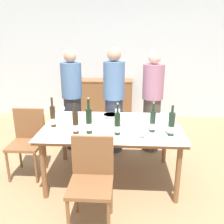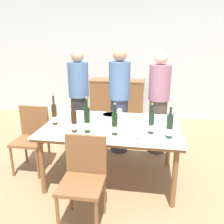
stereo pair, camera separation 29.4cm
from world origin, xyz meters
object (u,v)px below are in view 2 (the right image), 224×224
Objects in this scene: wine_glass_0 at (67,107)px; wine_glass_1 at (123,120)px; wine_bottle_4 at (54,115)px; person_host at (79,100)px; wine_glass_2 at (98,120)px; wine_bottle_3 at (151,123)px; wine_bottle_1 at (170,127)px; wine_glass_4 at (120,111)px; chair_left_end at (32,134)px; person_guest_right at (158,104)px; person_guest_left at (119,102)px; ice_bucket at (110,121)px; wine_glass_3 at (139,131)px; wine_bottle_2 at (87,121)px; chair_near_front at (84,174)px; wine_bottle_5 at (115,124)px; wine_bottle_0 at (74,122)px; sideboard_cabinet at (117,100)px; dining_table at (112,130)px.

wine_glass_0 reaches higher than wine_glass_1.
person_host is at bearing 88.74° from wine_bottle_4.
wine_bottle_3 is at bearing -10.00° from wine_glass_2.
wine_bottle_1 is 2.33× the size of wine_glass_4.
chair_left_end is 0.99m from person_host.
person_guest_right is at bearing 84.18° from wine_bottle_3.
ice_bucket is at bearing -89.42° from person_guest_left.
wine_glass_3 is at bearing -72.84° from person_guest_left.
person_guest_right is (0.61, 0.07, -0.04)m from person_guest_left.
wine_bottle_1 reaches higher than chair_left_end.
wine_glass_0 is 0.99m from wine_glass_1.
person_guest_left is (0.23, 1.09, -0.05)m from wine_bottle_2.
chair_near_front is (0.59, -1.20, -0.32)m from wine_glass_0.
person_host is at bearing 123.13° from wine_bottle_5.
wine_glass_0 is 0.08× the size of person_guest_right.
sideboard_cabinet is at bearing 87.45° from wine_bottle_0.
person_guest_right reaches higher than wine_glass_3.
wine_bottle_2 is at bearing -102.04° from person_guest_left.
person_guest_right is at bearing 79.72° from wine_glass_3.
sideboard_cabinet reaches higher than dining_table.
dining_table is at bearing 105.41° from wine_bottle_5.
ice_bucket reaches higher than wine_glass_3.
wine_bottle_4 is 0.56m from wine_glass_2.
wine_glass_4 is (-0.43, 0.45, -0.02)m from wine_bottle_3.
wine_glass_0 is (-0.82, 0.69, -0.03)m from wine_bottle_5.
wine_glass_2 is at bearing 68.38° from wine_bottle_2.
wine_bottle_3 is (0.89, 0.10, 0.00)m from wine_bottle_0.
wine_bottle_1 is 0.35m from wine_glass_3.
sideboard_cabinet is 1.36× the size of chair_near_front.
person_guest_right is (0.54, 0.63, -0.05)m from wine_glass_4.
wine_bottle_0 is 1.55m from person_guest_right.
wine_glass_1 is at bearing -48.52° from person_host.
wine_bottle_0 is at bearing -25.88° from chair_left_end.
wine_bottle_2 is at bearing 100.10° from chair_near_front.
wine_bottle_0 is (-0.40, -0.28, 0.19)m from dining_table.
ice_bucket is 0.38m from wine_glass_4.
wine_bottle_1 is 0.39× the size of chair_left_end.
wine_bottle_3 is 1.12m from person_guest_left.
wine_bottle_4 is at bearing 165.56° from wine_bottle_5.
person_host reaches higher than chair_near_front.
wine_glass_2 is 0.15× the size of chair_near_front.
ice_bucket is (-0.01, -0.10, 0.16)m from dining_table.
wine_glass_1 is 0.88m from person_guest_left.
wine_bottle_0 is 0.16m from wine_bottle_2.
wine_bottle_0 is 0.40× the size of chair_near_front.
chair_near_front is 1.87m from person_guest_right.
chair_near_front is at bearing -142.39° from wine_glass_3.
wine_bottle_1 is at bearing -13.99° from wine_glass_2.
wine_bottle_1 is at bearing -41.21° from wine_glass_4.
wine_bottle_0 is 2.33× the size of wine_glass_3.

